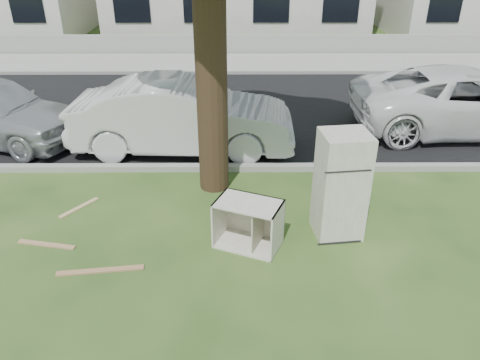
{
  "coord_description": "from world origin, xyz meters",
  "views": [
    {
      "loc": [
        0.04,
        -5.96,
        4.3
      ],
      "look_at": [
        0.08,
        0.6,
        0.77
      ],
      "focal_mm": 35.0,
      "sensor_mm": 36.0,
      "label": 1
    }
  ],
  "objects_px": {
    "car_right": "(468,100)",
    "car_center": "(183,116)",
    "cabinet": "(248,224)",
    "fridge": "(341,185)"
  },
  "relations": [
    {
      "from": "car_right",
      "to": "car_center",
      "type": "bearing_deg",
      "value": 98.62
    },
    {
      "from": "cabinet",
      "to": "fridge",
      "type": "bearing_deg",
      "value": 36.13
    },
    {
      "from": "fridge",
      "to": "cabinet",
      "type": "height_order",
      "value": "fridge"
    },
    {
      "from": "cabinet",
      "to": "car_right",
      "type": "relative_size",
      "value": 0.18
    },
    {
      "from": "fridge",
      "to": "cabinet",
      "type": "distance_m",
      "value": 1.53
    },
    {
      "from": "fridge",
      "to": "car_center",
      "type": "relative_size",
      "value": 0.36
    },
    {
      "from": "fridge",
      "to": "car_right",
      "type": "relative_size",
      "value": 0.32
    },
    {
      "from": "fridge",
      "to": "car_right",
      "type": "distance_m",
      "value": 5.78
    },
    {
      "from": "cabinet",
      "to": "car_right",
      "type": "distance_m",
      "value": 7.03
    },
    {
      "from": "fridge",
      "to": "car_center",
      "type": "distance_m",
      "value": 4.22
    }
  ]
}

